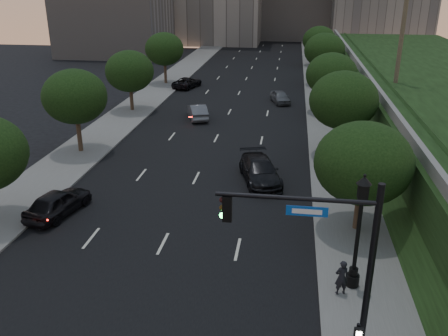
% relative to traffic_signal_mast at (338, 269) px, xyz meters
% --- Properties ---
extents(ground, '(160.00, 160.00, 0.00)m').
position_rel_traffic_signal_mast_xyz_m(ground, '(-8.26, 1.71, -3.67)').
color(ground, black).
rests_on(ground, ground).
extents(road_surface, '(16.00, 140.00, 0.02)m').
position_rel_traffic_signal_mast_xyz_m(road_surface, '(-8.26, 31.71, -3.66)').
color(road_surface, black).
rests_on(road_surface, ground).
extents(sidewalk_right, '(4.50, 140.00, 0.15)m').
position_rel_traffic_signal_mast_xyz_m(sidewalk_right, '(1.99, 31.71, -3.60)').
color(sidewalk_right, slate).
rests_on(sidewalk_right, ground).
extents(sidewalk_left, '(4.50, 140.00, 0.15)m').
position_rel_traffic_signal_mast_xyz_m(sidewalk_left, '(-18.51, 31.71, -3.60)').
color(sidewalk_left, slate).
rests_on(sidewalk_left, ground).
extents(parapet_wall, '(0.35, 90.00, 0.70)m').
position_rel_traffic_signal_mast_xyz_m(parapet_wall, '(5.24, 29.71, 0.68)').
color(parapet_wall, slate).
rests_on(parapet_wall, embankment).
extents(office_block_filler, '(18.00, 16.00, 14.00)m').
position_rel_traffic_signal_mast_xyz_m(office_block_filler, '(-34.26, 71.71, 3.33)').
color(office_block_filler, gray).
rests_on(office_block_filler, ground).
extents(tree_right_a, '(5.20, 5.20, 6.24)m').
position_rel_traffic_signal_mast_xyz_m(tree_right_a, '(2.04, 9.71, 0.35)').
color(tree_right_a, '#38281C').
rests_on(tree_right_a, ground).
extents(tree_right_b, '(5.20, 5.20, 6.74)m').
position_rel_traffic_signal_mast_xyz_m(tree_right_b, '(2.04, 21.71, 0.84)').
color(tree_right_b, '#38281C').
rests_on(tree_right_b, ground).
extents(tree_right_c, '(5.20, 5.20, 6.24)m').
position_rel_traffic_signal_mast_xyz_m(tree_right_c, '(2.04, 34.71, 0.35)').
color(tree_right_c, '#38281C').
rests_on(tree_right_c, ground).
extents(tree_right_d, '(5.20, 5.20, 6.74)m').
position_rel_traffic_signal_mast_xyz_m(tree_right_d, '(2.04, 48.71, 0.84)').
color(tree_right_d, '#38281C').
rests_on(tree_right_d, ground).
extents(tree_right_e, '(5.20, 5.20, 6.24)m').
position_rel_traffic_signal_mast_xyz_m(tree_right_e, '(2.04, 63.71, 0.35)').
color(tree_right_e, '#38281C').
rests_on(tree_right_e, ground).
extents(tree_left_b, '(5.00, 5.00, 6.71)m').
position_rel_traffic_signal_mast_xyz_m(tree_left_b, '(-18.56, 19.71, 0.90)').
color(tree_left_b, '#38281C').
rests_on(tree_left_b, ground).
extents(tree_left_c, '(5.00, 5.00, 6.34)m').
position_rel_traffic_signal_mast_xyz_m(tree_left_c, '(-18.56, 32.71, 0.53)').
color(tree_left_c, '#38281C').
rests_on(tree_left_c, ground).
extents(tree_left_d, '(5.00, 5.00, 6.71)m').
position_rel_traffic_signal_mast_xyz_m(tree_left_d, '(-18.56, 46.71, 0.90)').
color(tree_left_d, '#38281C').
rests_on(tree_left_d, ground).
extents(traffic_signal_mast, '(5.68, 0.56, 7.00)m').
position_rel_traffic_signal_mast_xyz_m(traffic_signal_mast, '(0.00, 0.00, 0.00)').
color(traffic_signal_mast, black).
rests_on(traffic_signal_mast, ground).
extents(street_lamp, '(0.64, 0.64, 5.62)m').
position_rel_traffic_signal_mast_xyz_m(street_lamp, '(1.25, 4.20, -1.04)').
color(street_lamp, black).
rests_on(street_lamp, ground).
extents(sedan_near_left, '(2.83, 4.93, 1.58)m').
position_rel_traffic_signal_mast_xyz_m(sedan_near_left, '(-15.26, 9.15, -2.88)').
color(sedan_near_left, black).
rests_on(sedan_near_left, ground).
extents(sedan_mid_left, '(3.03, 4.83, 1.50)m').
position_rel_traffic_signal_mast_xyz_m(sedan_mid_left, '(-11.11, 30.72, -2.92)').
color(sedan_mid_left, slate).
rests_on(sedan_mid_left, ground).
extents(sedan_far_left, '(3.53, 5.29, 1.35)m').
position_rel_traffic_signal_mast_xyz_m(sedan_far_left, '(-15.22, 44.84, -3.00)').
color(sedan_far_left, black).
rests_on(sedan_far_left, ground).
extents(sedan_near_right, '(3.72, 6.01, 1.62)m').
position_rel_traffic_signal_mast_xyz_m(sedan_near_right, '(-3.78, 15.76, -2.86)').
color(sedan_near_right, black).
rests_on(sedan_near_right, ground).
extents(sedan_far_right, '(2.76, 4.36, 1.38)m').
position_rel_traffic_signal_mast_xyz_m(sedan_far_right, '(-3.13, 38.45, -2.98)').
color(sedan_far_right, '#5C5F64').
rests_on(sedan_far_right, ground).
extents(pedestrian_a, '(0.70, 0.56, 1.67)m').
position_rel_traffic_signal_mast_xyz_m(pedestrian_a, '(0.66, 3.50, -2.69)').
color(pedestrian_a, black).
rests_on(pedestrian_a, sidewalk_right).
extents(pedestrian_b, '(0.76, 0.60, 1.55)m').
position_rel_traffic_signal_mast_xyz_m(pedestrian_b, '(2.80, 13.04, -2.75)').
color(pedestrian_b, black).
rests_on(pedestrian_b, sidewalk_right).
extents(pedestrian_c, '(1.08, 0.83, 1.71)m').
position_rel_traffic_signal_mast_xyz_m(pedestrian_c, '(2.62, 15.10, -2.67)').
color(pedestrian_c, black).
rests_on(pedestrian_c, sidewalk_right).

